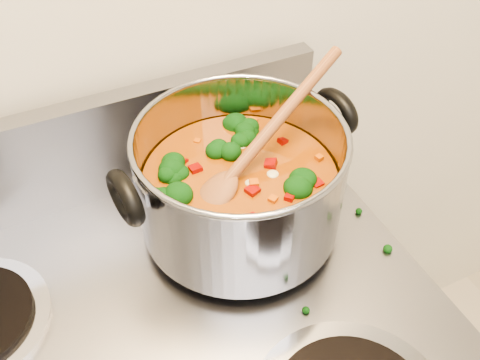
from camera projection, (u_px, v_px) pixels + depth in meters
name	position (u px, v px, depth m)	size (l,w,h in m)	color
stockpot	(240.00, 183.00, 0.70)	(0.33, 0.27, 0.16)	gray
wooden_spoon	(249.00, 155.00, 0.68)	(0.27, 0.14, 0.13)	brown
cooktop_crumbs	(214.00, 172.00, 0.83)	(0.28, 0.11, 0.01)	black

